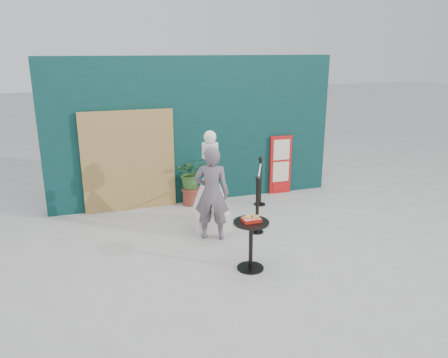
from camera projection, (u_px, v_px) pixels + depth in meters
ground at (249, 264)px, 6.61m from camera, size 60.00×60.00×0.00m
back_wall at (195, 130)px, 9.05m from camera, size 6.00×0.30×3.00m
bamboo_fence at (129, 161)px, 8.58m from camera, size 1.80×0.08×2.00m
woman at (212, 193)px, 7.29m from camera, size 0.69×0.58×1.61m
menu_board at (280, 165)px, 9.68m from camera, size 0.50×0.07×1.30m
statue at (210, 190)px, 7.73m from camera, size 0.70×0.70×1.79m
cafe_table at (251, 238)px, 6.33m from camera, size 0.52×0.52×0.75m
food_basket at (251, 219)px, 6.25m from camera, size 0.26×0.19×0.11m
planter at (191, 177)px, 8.97m from camera, size 0.60×0.52×1.03m
stanchion_barrier at (259, 193)px, 8.29m from camera, size 0.84×1.54×1.03m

